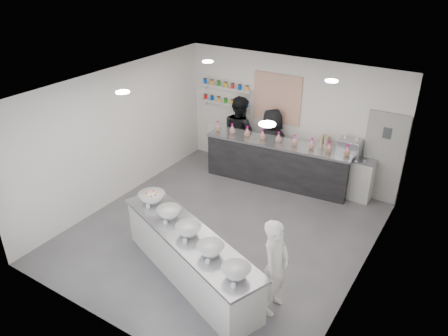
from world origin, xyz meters
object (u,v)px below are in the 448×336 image
at_px(woman_prep, 275,267).
at_px(staff_left, 240,133).
at_px(back_bar, 277,163).
at_px(prep_counter, 190,256).
at_px(espresso_ledge, 344,175).
at_px(staff_right, 271,144).
at_px(espresso_machine, 350,148).

xyz_separation_m(woman_prep, staff_left, (-3.01, 4.02, 0.14)).
height_order(back_bar, staff_left, staff_left).
height_order(prep_counter, espresso_ledge, espresso_ledge).
bearing_deg(back_bar, prep_counter, -92.33).
bearing_deg(back_bar, staff_right, 134.00).
height_order(prep_counter, back_bar, back_bar).
relative_size(back_bar, staff_left, 1.81).
bearing_deg(staff_right, woman_prep, 136.94).
relative_size(woman_prep, staff_right, 0.93).
distance_m(prep_counter, back_bar, 3.90).
xyz_separation_m(espresso_ledge, espresso_machine, (0.05, 0.00, 0.69)).
bearing_deg(prep_counter, staff_left, 130.76).
height_order(back_bar, woman_prep, woman_prep).
height_order(prep_counter, woman_prep, woman_prep).
bearing_deg(espresso_machine, staff_left, -177.90).
bearing_deg(back_bar, staff_left, 162.19).
height_order(prep_counter, staff_left, staff_left).
distance_m(staff_left, staff_right, 0.91).
bearing_deg(back_bar, espresso_ledge, 6.79).
relative_size(back_bar, espresso_machine, 6.90).
bearing_deg(staff_left, espresso_machine, -154.01).
bearing_deg(espresso_ledge, staff_left, -177.86).
distance_m(espresso_machine, woman_prep, 4.14).
height_order(espresso_ledge, espresso_machine, espresso_machine).
distance_m(back_bar, staff_right, 0.52).
relative_size(espresso_ledge, woman_prep, 0.81).
distance_m(prep_counter, staff_right, 4.20).
distance_m(espresso_ledge, staff_left, 2.79).
bearing_deg(staff_right, back_bar, 159.34).
xyz_separation_m(prep_counter, staff_right, (-0.55, 4.14, 0.43)).
bearing_deg(prep_counter, espresso_ledge, 94.48).
bearing_deg(staff_right, espresso_ledge, -157.56).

